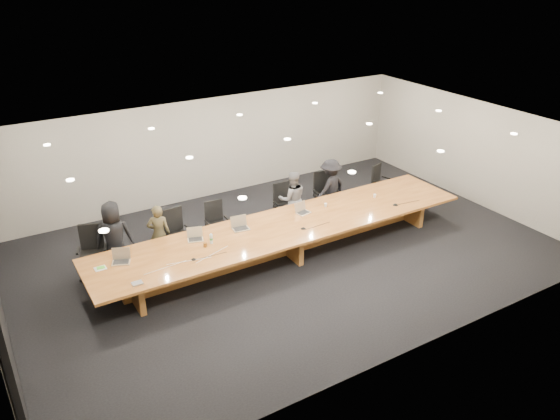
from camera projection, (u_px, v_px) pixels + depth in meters
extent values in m
plane|color=black|center=(287.00, 254.00, 12.63)|extent=(12.00, 12.00, 0.00)
cube|color=beige|center=(212.00, 148.00, 15.13)|extent=(12.00, 0.02, 2.80)
cube|color=brown|center=(287.00, 226.00, 12.32)|extent=(9.00, 1.80, 0.06)
cube|color=brown|center=(287.00, 241.00, 12.48)|extent=(7.65, 0.15, 0.69)
cube|color=brown|center=(132.00, 285.00, 10.81)|extent=(0.12, 1.26, 0.69)
cube|color=brown|center=(287.00, 241.00, 12.48)|extent=(0.12, 1.26, 0.69)
cube|color=brown|center=(405.00, 206.00, 14.15)|extent=(0.12, 1.26, 0.69)
imported|color=black|center=(114.00, 238.00, 11.62)|extent=(0.92, 0.74, 1.63)
imported|color=#3E3722|center=(159.00, 234.00, 12.05)|extent=(0.59, 0.49, 1.38)
imported|color=slate|center=(292.00, 199.00, 13.64)|extent=(0.85, 0.75, 1.46)
imported|color=black|center=(330.00, 187.00, 14.25)|extent=(1.10, 0.81, 1.52)
cylinder|color=silver|center=(211.00, 239.00, 11.49)|extent=(0.08, 0.08, 0.21)
cylinder|color=brown|center=(205.00, 245.00, 11.37)|extent=(0.10, 0.10, 0.10)
cone|color=silver|center=(326.00, 205.00, 13.17)|extent=(0.10, 0.10, 0.09)
cone|color=white|center=(375.00, 196.00, 13.67)|extent=(0.09, 0.09, 0.08)
cube|color=white|center=(100.00, 268.00, 10.60)|extent=(0.22, 0.18, 0.01)
cube|color=#56C133|center=(101.00, 268.00, 10.60)|extent=(0.16, 0.10, 0.02)
cube|color=#BBBBC0|center=(137.00, 283.00, 10.11)|extent=(0.20, 0.15, 0.03)
cone|color=black|center=(194.00, 259.00, 10.91)|extent=(0.12, 0.12, 0.03)
cone|color=black|center=(303.00, 228.00, 12.13)|extent=(0.13, 0.13, 0.03)
cone|color=black|center=(396.00, 204.00, 13.26)|extent=(0.18, 0.18, 0.03)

